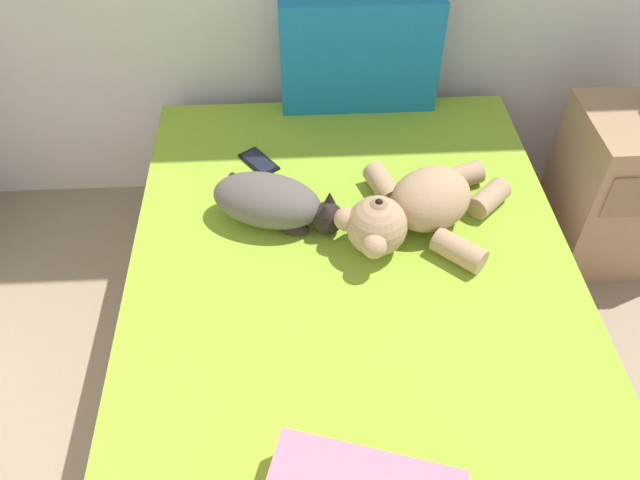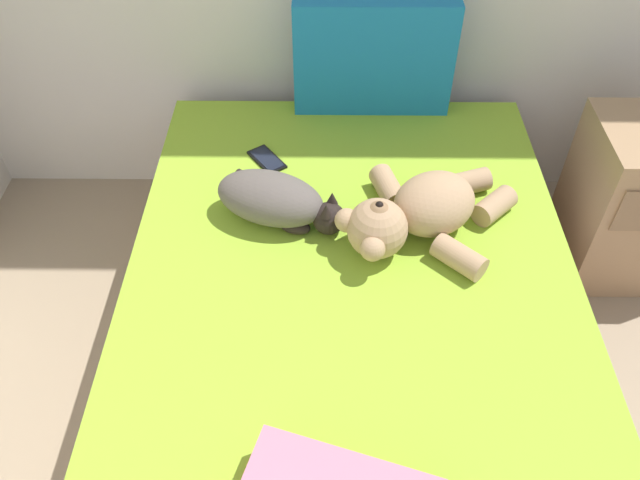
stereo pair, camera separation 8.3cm
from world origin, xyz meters
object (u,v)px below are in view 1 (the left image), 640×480
object	(u,v)px
teddy_bear	(415,208)
nightstand	(627,188)
bed	(355,359)
patterned_cushion	(360,55)
cell_phone	(259,162)
cat	(273,202)

from	to	relation	value
teddy_bear	nightstand	xyz separation A→B (m)	(0.87, 0.34, -0.25)
bed	patterned_cushion	world-z (taller)	patterned_cushion
cell_phone	nightstand	distance (m)	1.36
bed	teddy_bear	xyz separation A→B (m)	(0.20, 0.30, 0.33)
bed	teddy_bear	distance (m)	0.49
nightstand	patterned_cushion	bearing A→B (deg)	161.25
patterned_cushion	cell_phone	xyz separation A→B (m)	(-0.37, -0.33, -0.20)
cell_phone	cat	bearing A→B (deg)	-79.65
cat	teddy_bear	distance (m)	0.43
patterned_cushion	bed	bearing A→B (deg)	-95.32
cat	cell_phone	distance (m)	0.29
teddy_bear	nightstand	world-z (taller)	teddy_bear
teddy_bear	cell_phone	size ratio (longest dim) A/B	3.54
bed	teddy_bear	size ratio (longest dim) A/B	3.65
patterned_cushion	teddy_bear	xyz separation A→B (m)	(0.11, -0.67, -0.13)
bed	cell_phone	distance (m)	0.75
patterned_cushion	cell_phone	size ratio (longest dim) A/B	3.50
cat	cell_phone	size ratio (longest dim) A/B	2.60
patterned_cushion	cell_phone	world-z (taller)	patterned_cushion
cell_phone	teddy_bear	bearing A→B (deg)	-35.63
cat	teddy_bear	xyz separation A→B (m)	(0.42, -0.06, 0.01)
bed	nightstand	bearing A→B (deg)	31.04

